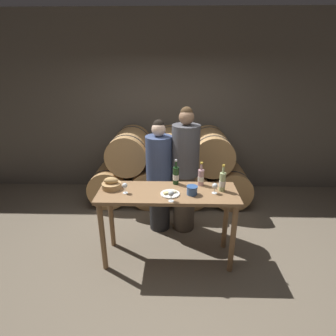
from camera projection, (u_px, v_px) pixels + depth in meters
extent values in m
plane|color=#726654|center=(168.00, 256.00, 3.40)|extent=(10.00, 10.00, 0.00)
cube|color=#60594F|center=(171.00, 106.00, 4.86)|extent=(10.00, 0.12, 3.20)
cylinder|color=tan|center=(113.00, 181.00, 4.79)|extent=(0.67, 0.97, 0.67)
cylinder|color=#2D2D33|center=(109.00, 188.00, 4.50)|extent=(0.68, 0.02, 0.68)
cylinder|color=#2D2D33|center=(116.00, 174.00, 5.08)|extent=(0.68, 0.02, 0.68)
cylinder|color=tan|center=(151.00, 181.00, 4.78)|extent=(0.67, 0.97, 0.67)
cylinder|color=#2D2D33|center=(149.00, 189.00, 4.49)|extent=(0.68, 0.02, 0.68)
cylinder|color=#2D2D33|center=(152.00, 175.00, 5.06)|extent=(0.68, 0.02, 0.68)
cylinder|color=tan|center=(189.00, 182.00, 4.76)|extent=(0.67, 0.97, 0.67)
cylinder|color=#2D2D33|center=(190.00, 189.00, 4.47)|extent=(0.68, 0.02, 0.68)
cylinder|color=#2D2D33|center=(189.00, 175.00, 5.05)|extent=(0.68, 0.02, 0.68)
cylinder|color=tan|center=(228.00, 182.00, 4.74)|extent=(0.67, 0.97, 0.67)
cylinder|color=#2D2D33|center=(231.00, 190.00, 4.45)|extent=(0.68, 0.02, 0.68)
cylinder|color=#2D2D33|center=(225.00, 175.00, 5.03)|extent=(0.68, 0.02, 0.68)
cylinder|color=tan|center=(130.00, 149.00, 4.56)|extent=(0.67, 0.97, 0.67)
cylinder|color=#2D2D33|center=(127.00, 155.00, 4.27)|extent=(0.68, 0.02, 0.68)
cylinder|color=#2D2D33|center=(133.00, 144.00, 4.85)|extent=(0.68, 0.02, 0.68)
cylinder|color=tan|center=(170.00, 150.00, 4.54)|extent=(0.67, 0.97, 0.67)
cylinder|color=#2D2D33|center=(170.00, 156.00, 4.25)|extent=(0.68, 0.02, 0.68)
cylinder|color=#2D2D33|center=(170.00, 145.00, 4.83)|extent=(0.68, 0.02, 0.68)
cylinder|color=tan|center=(211.00, 150.00, 4.53)|extent=(0.67, 0.97, 0.67)
cylinder|color=#2D2D33|center=(213.00, 156.00, 4.24)|extent=(0.68, 0.02, 0.68)
cylinder|color=#2D2D33|center=(209.00, 145.00, 4.81)|extent=(0.68, 0.02, 0.68)
cylinder|color=olive|center=(103.00, 237.00, 3.05)|extent=(0.06, 0.06, 0.90)
cylinder|color=olive|center=(233.00, 239.00, 3.01)|extent=(0.06, 0.06, 0.90)
cylinder|color=olive|center=(111.00, 217.00, 3.46)|extent=(0.06, 0.06, 0.90)
cylinder|color=olive|center=(226.00, 218.00, 3.42)|extent=(0.06, 0.06, 0.90)
cube|color=olive|center=(168.00, 193.00, 3.06)|extent=(1.63, 0.56, 0.04)
cylinder|color=#232326|center=(160.00, 204.00, 3.88)|extent=(0.30, 0.30, 0.80)
cylinder|color=#3D4C75|center=(159.00, 159.00, 3.61)|extent=(0.37, 0.37, 0.63)
sphere|color=beige|center=(159.00, 129.00, 3.46)|extent=(0.19, 0.19, 0.19)
sphere|color=black|center=(159.00, 125.00, 3.45)|extent=(0.15, 0.15, 0.15)
cylinder|color=#4C4238|center=(184.00, 202.00, 3.85)|extent=(0.31, 0.31, 0.88)
cylinder|color=#4C4C51|center=(186.00, 150.00, 3.56)|extent=(0.38, 0.38, 0.70)
sphere|color=#997051|center=(187.00, 117.00, 3.39)|extent=(0.20, 0.20, 0.20)
sphere|color=#47331E|center=(187.00, 113.00, 3.38)|extent=(0.16, 0.16, 0.16)
cylinder|color=#193819|center=(176.00, 176.00, 3.21)|extent=(0.07, 0.07, 0.22)
cylinder|color=#193819|center=(176.00, 165.00, 3.15)|extent=(0.03, 0.03, 0.08)
cylinder|color=#B7B7BC|center=(176.00, 161.00, 3.14)|extent=(0.03, 0.03, 0.02)
cylinder|color=white|center=(176.00, 177.00, 3.22)|extent=(0.07, 0.07, 0.07)
cylinder|color=#ADBC7F|center=(222.00, 182.00, 3.03)|extent=(0.07, 0.07, 0.22)
cylinder|color=#ADBC7F|center=(223.00, 170.00, 2.97)|extent=(0.03, 0.03, 0.08)
cylinder|color=gold|center=(224.00, 166.00, 2.96)|extent=(0.03, 0.03, 0.02)
cylinder|color=white|center=(222.00, 183.00, 3.04)|extent=(0.07, 0.07, 0.07)
cylinder|color=#BC8E93|center=(201.00, 177.00, 3.18)|extent=(0.07, 0.07, 0.20)
cylinder|color=#BC8E93|center=(201.00, 167.00, 3.13)|extent=(0.03, 0.03, 0.08)
cylinder|color=gold|center=(202.00, 163.00, 3.11)|extent=(0.03, 0.03, 0.02)
cylinder|color=white|center=(201.00, 179.00, 3.19)|extent=(0.07, 0.07, 0.06)
cylinder|color=#335693|center=(192.00, 190.00, 2.97)|extent=(0.12, 0.12, 0.10)
cylinder|color=#335693|center=(192.00, 187.00, 2.95)|extent=(0.13, 0.13, 0.01)
cylinder|color=tan|center=(112.00, 186.00, 3.12)|extent=(0.23, 0.23, 0.07)
ellipsoid|color=tan|center=(111.00, 181.00, 3.09)|extent=(0.17, 0.10, 0.08)
cylinder|color=white|center=(170.00, 194.00, 2.98)|extent=(0.22, 0.22, 0.01)
cube|color=beige|center=(174.00, 192.00, 2.99)|extent=(0.07, 0.06, 0.02)
cube|color=#E0CC7F|center=(166.00, 193.00, 2.96)|extent=(0.07, 0.06, 0.02)
cylinder|color=white|center=(125.00, 193.00, 3.02)|extent=(0.06, 0.06, 0.00)
cylinder|color=white|center=(125.00, 190.00, 3.00)|extent=(0.01, 0.01, 0.06)
sphere|color=white|center=(125.00, 186.00, 2.98)|extent=(0.06, 0.06, 0.06)
cylinder|color=white|center=(171.00, 201.00, 2.84)|extent=(0.06, 0.06, 0.00)
cylinder|color=white|center=(171.00, 198.00, 2.82)|extent=(0.01, 0.01, 0.06)
sphere|color=white|center=(171.00, 193.00, 2.80)|extent=(0.06, 0.06, 0.06)
cylinder|color=white|center=(214.00, 193.00, 3.01)|extent=(0.06, 0.06, 0.00)
cylinder|color=white|center=(215.00, 190.00, 3.00)|extent=(0.01, 0.01, 0.06)
sphere|color=white|center=(215.00, 186.00, 2.98)|extent=(0.06, 0.06, 0.06)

